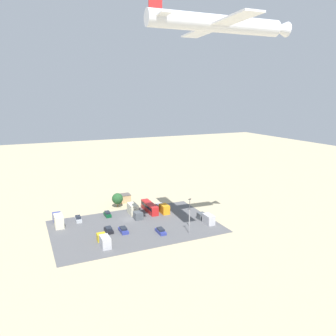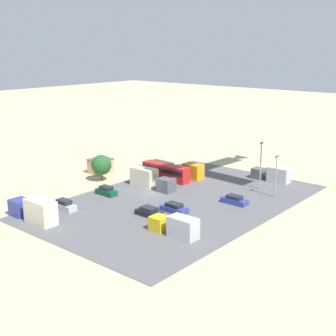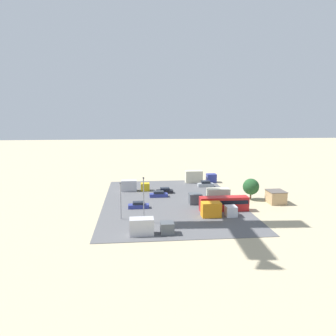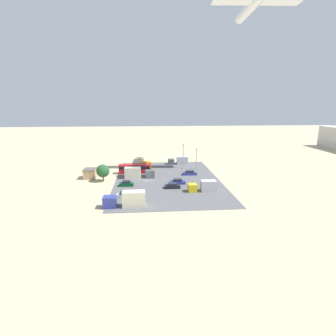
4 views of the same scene
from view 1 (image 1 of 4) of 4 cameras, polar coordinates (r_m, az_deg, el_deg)
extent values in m
plane|color=tan|center=(106.67, -6.81, -8.90)|extent=(400.00, 400.00, 0.00)
cube|color=#565659|center=(101.04, -5.69, -10.08)|extent=(48.92, 31.53, 0.08)
cube|color=tan|center=(123.28, -7.62, -5.27)|extent=(4.13, 3.65, 2.86)
cube|color=#59514C|center=(122.84, -7.64, -4.61)|extent=(4.37, 3.89, 0.12)
cube|color=red|center=(112.40, -3.22, -6.85)|extent=(2.42, 10.39, 3.01)
cube|color=black|center=(112.23, -3.22, -6.58)|extent=(2.46, 9.97, 0.84)
cube|color=navy|center=(95.83, -1.29, -11.01)|extent=(1.81, 4.55, 0.83)
cube|color=#1E232D|center=(95.55, -1.30, -10.62)|extent=(1.52, 2.55, 0.61)
cube|color=#ADB2B7|center=(108.14, -15.38, -8.66)|extent=(1.73, 4.44, 0.93)
cube|color=#1E232D|center=(107.86, -15.40, -8.26)|extent=(1.45, 2.49, 0.68)
cube|color=navy|center=(97.29, -7.77, -10.76)|extent=(1.95, 4.51, 0.84)
cube|color=#1E232D|center=(97.01, -7.78, -10.36)|extent=(1.64, 2.52, 0.61)
cube|color=#0C4723|center=(110.30, -10.50, -8.00)|extent=(1.76, 4.05, 0.90)
cube|color=#1E232D|center=(110.03, -10.51, -7.62)|extent=(1.48, 2.27, 0.66)
cube|color=black|center=(98.08, -10.28, -10.66)|extent=(1.97, 4.30, 0.81)
cube|color=#1E232D|center=(97.80, -10.30, -10.28)|extent=(1.65, 2.41, 0.60)
cube|color=#4C5156|center=(106.34, 5.84, -8.31)|extent=(2.30, 2.31, 2.03)
cube|color=#B2B2B7|center=(102.70, 7.09, -8.85)|extent=(2.30, 4.11, 2.89)
cube|color=gold|center=(92.65, -11.52, -11.71)|extent=(2.30, 2.29, 2.04)
cube|color=#B2B2B7|center=(88.62, -10.87, -12.53)|extent=(2.30, 4.08, 2.92)
cube|color=navy|center=(110.10, -18.78, -8.06)|extent=(2.51, 2.87, 2.52)
cube|color=beige|center=(104.85, -18.48, -8.76)|extent=(2.51, 5.09, 3.60)
cube|color=silver|center=(114.28, -1.45, -6.75)|extent=(2.41, 2.16, 2.08)
cube|color=orange|center=(110.59, -0.61, -7.16)|extent=(2.41, 3.85, 2.97)
cube|color=#4C5156|center=(106.09, -5.23, -8.24)|extent=(2.55, 2.84, 2.41)
cube|color=beige|center=(110.69, -6.16, -7.09)|extent=(2.55, 5.05, 3.44)
cylinder|color=brown|center=(118.20, -8.76, -6.37)|extent=(0.36, 0.36, 1.73)
sphere|color=#235128|center=(117.48, -8.79, -5.29)|extent=(3.91, 3.91, 3.91)
cylinder|color=gray|center=(99.16, 3.79, -7.85)|extent=(0.20, 0.20, 8.43)
cube|color=#4C4C51|center=(97.73, 3.82, -5.43)|extent=(0.90, 0.28, 0.20)
cylinder|color=gray|center=(94.65, 3.71, -9.29)|extent=(0.20, 0.20, 7.09)
cube|color=#4C4C51|center=(93.34, 3.74, -7.17)|extent=(0.90, 0.28, 0.20)
cylinder|color=white|center=(73.76, 8.39, 23.65)|extent=(30.00, 5.30, 3.45)
cone|color=white|center=(82.51, 18.88, 21.93)|extent=(4.00, 3.51, 3.28)
cube|color=white|center=(73.66, 8.38, 23.26)|extent=(5.84, 27.07, 0.36)
cube|color=white|center=(68.77, -1.69, 24.76)|extent=(2.68, 9.66, 0.24)
camera|label=2|loc=(52.35, -57.06, -7.75)|focal=50.00mm
camera|label=3|loc=(133.01, 27.68, 3.10)|focal=35.00mm
camera|label=4|loc=(107.05, -50.51, -0.63)|focal=28.00mm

